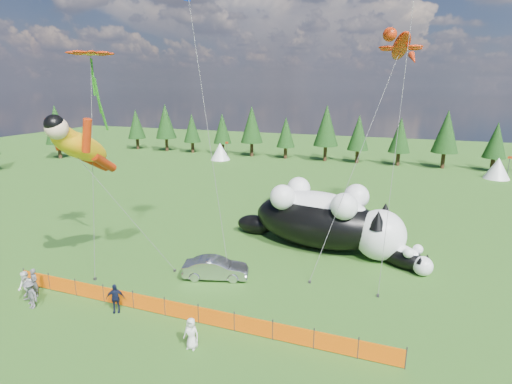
{
  "coord_description": "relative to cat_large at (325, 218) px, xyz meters",
  "views": [
    {
      "loc": [
        10.05,
        -18.98,
        11.84
      ],
      "look_at": [
        1.56,
        4.0,
        5.3
      ],
      "focal_mm": 28.0,
      "sensor_mm": 36.0,
      "label": 1
    }
  ],
  "objects": [
    {
      "name": "tree_line",
      "position": [
        -5.09,
        35.82,
        1.7
      ],
      "size": [
        90.0,
        4.0,
        8.0
      ],
      "primitive_type": null,
      "color": "black",
      "rests_on": "ground"
    },
    {
      "name": "spectator_e",
      "position": [
        -3.43,
        -14.09,
        -1.52
      ],
      "size": [
        0.76,
        0.5,
        1.55
      ],
      "primitive_type": "imported",
      "rotation": [
        0.0,
        0.0,
        0.0
      ],
      "color": "white",
      "rests_on": "ground"
    },
    {
      "name": "spectator_b",
      "position": [
        -14.1,
        -13.73,
        -1.36
      ],
      "size": [
        1.05,
        0.83,
        1.88
      ],
      "primitive_type": "imported",
      "rotation": [
        0.0,
        0.0,
        -0.36
      ],
      "color": "white",
      "rests_on": "ground"
    },
    {
      "name": "flower_kite",
      "position": [
        -13.38,
        -7.63,
        11.29
      ],
      "size": [
        3.34,
        4.37,
        13.96
      ],
      "color": "#B92809",
      "rests_on": "ground"
    },
    {
      "name": "spectator_a",
      "position": [
        -14.3,
        -13.02,
        -1.45
      ],
      "size": [
        0.68,
        0.5,
        1.7
      ],
      "primitive_type": "imported",
      "rotation": [
        0.0,
        0.0,
        -0.17
      ],
      "color": "#57575C",
      "rests_on": "ground"
    },
    {
      "name": "spectator_d",
      "position": [
        -13.41,
        -14.07,
        -1.49
      ],
      "size": [
        1.09,
        0.64,
        1.61
      ],
      "primitive_type": "imported",
      "rotation": [
        0.0,
        0.0,
        -0.1
      ],
      "color": "#57575C",
      "rests_on": "ground"
    },
    {
      "name": "cat_small",
      "position": [
        5.69,
        -1.54,
        -1.48
      ],
      "size": [
        4.16,
        3.42,
        1.72
      ],
      "rotation": [
        0.0,
        0.0,
        -0.62
      ],
      "color": "black",
      "rests_on": "ground"
    },
    {
      "name": "car",
      "position": [
        -5.45,
        -7.36,
        -1.62
      ],
      "size": [
        4.33,
        2.54,
        1.35
      ],
      "primitive_type": "imported",
      "rotation": [
        0.0,
        0.0,
        1.86
      ],
      "color": "#BCBCC1",
      "rests_on": "ground"
    },
    {
      "name": "cat_large",
      "position": [
        0.0,
        0.0,
        0.0
      ],
      "size": [
        13.33,
        6.29,
        4.83
      ],
      "rotation": [
        0.0,
        0.0,
        -0.17
      ],
      "color": "black",
      "rests_on": "ground"
    },
    {
      "name": "superhero_kite",
      "position": [
        -12.75,
        -9.93,
        6.11
      ],
      "size": [
        6.7,
        4.97,
        11.29
      ],
      "color": "#F1AD0C",
      "rests_on": "ground"
    },
    {
      "name": "ground",
      "position": [
        -5.09,
        -9.18,
        -2.3
      ],
      "size": [
        160.0,
        160.0,
        0.0
      ],
      "primitive_type": "plane",
      "color": "#0D3A0A",
      "rests_on": "ground"
    },
    {
      "name": "spectator_c",
      "position": [
        -8.79,
        -12.78,
        -1.48
      ],
      "size": [
        1.07,
        0.91,
        1.64
      ],
      "primitive_type": "imported",
      "rotation": [
        0.0,
        0.0,
        0.53
      ],
      "color": "black",
      "rests_on": "ground"
    },
    {
      "name": "gecko_kite",
      "position": [
        4.18,
        5.16,
        12.38
      ],
      "size": [
        6.05,
        14.62,
        18.69
      ],
      "color": "#B92809",
      "rests_on": "ground"
    },
    {
      "name": "diamond_kite_a",
      "position": [
        -8.54,
        -3.7,
        13.99
      ],
      "size": [
        4.55,
        4.25,
        18.44
      ],
      "color": "#0D2EC4",
      "rests_on": "ground"
    },
    {
      "name": "festival_tents",
      "position": [
        5.91,
        30.82,
        -0.9
      ],
      "size": [
        50.0,
        3.2,
        2.8
      ],
      "primitive_type": null,
      "color": "white",
      "rests_on": "ground"
    },
    {
      "name": "safety_fence",
      "position": [
        -5.09,
        -12.18,
        -1.79
      ],
      "size": [
        22.06,
        0.06,
        1.1
      ],
      "color": "#262626",
      "rests_on": "ground"
    }
  ]
}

